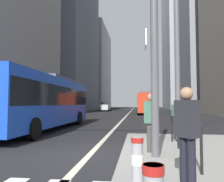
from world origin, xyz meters
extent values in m
plane|color=black|center=(0.00, 20.00, 0.00)|extent=(160.00, 160.00, 0.00)
cube|color=beige|center=(0.00, 30.00, 0.01)|extent=(0.20, 80.00, 0.01)
cube|color=slate|center=(-16.00, 44.98, 21.22)|extent=(12.14, 24.17, 42.45)
cube|color=#9E9EA3|center=(-16.00, 74.11, 14.56)|extent=(12.53, 24.94, 29.11)
cube|color=#9E9EA3|center=(17.00, 66.22, 27.15)|extent=(12.94, 20.30, 54.31)
cube|color=blue|center=(-4.20, 6.03, 1.73)|extent=(2.56, 11.51, 2.75)
cube|color=black|center=(-4.20, 6.03, 2.07)|extent=(2.59, 11.28, 1.10)
cube|color=#4C4C51|center=(-4.19, 7.75, 3.25)|extent=(1.77, 4.15, 0.30)
cylinder|color=black|center=(-3.02, 2.34, 0.50)|extent=(0.30, 1.00, 1.00)
cylinder|color=black|center=(-2.98, 9.70, 0.50)|extent=(0.30, 1.00, 1.00)
cylinder|color=black|center=(-5.38, 9.71, 0.50)|extent=(0.30, 1.00, 1.00)
cube|color=red|center=(2.74, 29.17, 1.73)|extent=(2.56, 11.65, 2.75)
cube|color=black|center=(2.74, 29.17, 2.07)|extent=(2.60, 11.42, 1.10)
cube|color=#4C4C51|center=(2.73, 27.42, 3.25)|extent=(1.77, 4.20, 0.30)
cylinder|color=black|center=(1.56, 32.90, 0.50)|extent=(0.31, 1.00, 1.00)
cylinder|color=black|center=(3.96, 32.88, 0.50)|extent=(0.31, 1.00, 1.00)
cylinder|color=black|center=(1.52, 25.45, 0.50)|extent=(0.31, 1.00, 1.00)
cylinder|color=black|center=(3.92, 25.44, 0.50)|extent=(0.31, 1.00, 1.00)
cube|color=#198456|center=(3.13, 51.43, 1.73)|extent=(2.70, 11.29, 2.75)
cube|color=black|center=(3.13, 51.43, 2.07)|extent=(2.74, 11.06, 1.10)
cube|color=#4C4C51|center=(3.10, 49.75, 3.25)|extent=(1.82, 4.08, 0.30)
cylinder|color=black|center=(2.00, 55.05, 0.50)|extent=(0.32, 1.01, 1.00)
cylinder|color=black|center=(4.40, 55.01, 0.50)|extent=(0.32, 1.01, 1.00)
cylinder|color=black|center=(1.87, 47.86, 0.50)|extent=(0.32, 1.01, 1.00)
cylinder|color=black|center=(4.27, 47.82, 0.50)|extent=(0.32, 1.01, 1.00)
cube|color=silver|center=(-5.37, 40.50, 0.87)|extent=(1.94, 4.39, 1.10)
cube|color=black|center=(-5.37, 40.65, 1.68)|extent=(1.58, 2.39, 0.52)
cylinder|color=black|center=(-4.52, 39.00, 0.32)|extent=(0.24, 0.65, 0.64)
cylinder|color=black|center=(-6.33, 39.06, 0.32)|extent=(0.24, 0.65, 0.64)
cylinder|color=black|center=(-4.41, 41.93, 0.32)|extent=(0.24, 0.65, 0.64)
cylinder|color=black|center=(-6.23, 42.00, 0.32)|extent=(0.24, 0.65, 0.64)
cube|color=black|center=(3.33, 41.17, 0.87)|extent=(1.87, 4.57, 1.10)
cube|color=black|center=(3.33, 41.02, 1.68)|extent=(1.54, 2.48, 0.52)
cylinder|color=black|center=(2.45, 42.73, 0.32)|extent=(0.23, 0.64, 0.64)
cylinder|color=black|center=(4.27, 42.70, 0.32)|extent=(0.23, 0.64, 0.64)
cylinder|color=black|center=(2.39, 39.64, 0.32)|extent=(0.23, 0.64, 0.64)
cylinder|color=black|center=(4.21, 39.61, 0.32)|extent=(0.23, 0.64, 0.64)
cube|color=maroon|center=(2.68, 41.21, 0.87)|extent=(1.97, 4.18, 1.10)
cube|color=black|center=(2.68, 41.06, 1.68)|extent=(1.60, 2.28, 0.52)
cylinder|color=black|center=(1.70, 42.56, 0.32)|extent=(0.25, 0.65, 0.64)
cylinder|color=black|center=(3.52, 42.64, 0.32)|extent=(0.25, 0.65, 0.64)
cylinder|color=black|center=(1.83, 39.77, 0.32)|extent=(0.25, 0.65, 0.64)
cylinder|color=black|center=(3.65, 39.86, 0.32)|extent=(0.25, 0.65, 0.64)
cylinder|color=#515156|center=(1.98, -0.74, 3.15)|extent=(0.22, 0.22, 6.00)
cube|color=white|center=(1.73, -0.92, 3.35)|extent=(0.04, 0.60, 0.44)
cylinder|color=#56565B|center=(3.08, 2.04, 4.15)|extent=(0.20, 0.20, 8.00)
cylinder|color=#B21E19|center=(1.63, -5.00, 1.02)|extent=(0.20, 0.20, 0.08)
cylinder|color=#99999E|center=(1.49, -3.42, 0.61)|extent=(0.18, 0.18, 0.91)
cylinder|color=white|center=(1.49, -3.42, 0.72)|extent=(0.19, 0.19, 0.16)
cylinder|color=#B21E19|center=(1.49, -3.42, 1.02)|extent=(0.20, 0.20, 0.08)
cylinder|color=black|center=(2.80, -2.18, 0.62)|extent=(0.06, 0.06, 0.95)
cylinder|color=black|center=(2.80, -0.85, 0.62)|extent=(0.06, 0.06, 0.95)
cylinder|color=black|center=(2.80, 0.48, 0.62)|extent=(0.06, 0.06, 0.95)
cylinder|color=black|center=(2.80, 1.80, 0.62)|extent=(0.06, 0.06, 0.95)
cylinder|color=black|center=(2.80, -0.19, 1.10)|extent=(0.06, 3.98, 0.06)
cylinder|color=black|center=(2.32, -2.83, 0.58)|extent=(0.15, 0.15, 0.85)
cylinder|color=black|center=(2.42, -2.96, 0.58)|extent=(0.15, 0.15, 0.85)
cube|color=#232328|center=(2.37, -2.90, 1.33)|extent=(0.42, 0.45, 0.66)
sphere|color=#9E7556|center=(2.37, -2.90, 1.78)|extent=(0.23, 0.23, 0.23)
cylinder|color=#2D334C|center=(3.11, 2.48, 0.55)|extent=(0.15, 0.15, 0.80)
cylinder|color=#2D334C|center=(3.06, 2.64, 0.55)|extent=(0.15, 0.15, 0.80)
cube|color=#4C7F66|center=(3.08, 2.56, 1.25)|extent=(0.33, 0.43, 0.61)
sphere|color=tan|center=(3.08, 2.56, 1.67)|extent=(0.22, 0.22, 0.22)
cylinder|color=#423D38|center=(1.84, -0.18, 0.58)|extent=(0.15, 0.15, 0.86)
cylinder|color=#423D38|center=(1.98, -0.10, 0.58)|extent=(0.15, 0.15, 0.86)
cube|color=#4C7F66|center=(1.91, -0.14, 1.34)|extent=(0.45, 0.41, 0.66)
sphere|color=#9E7556|center=(1.91, -0.14, 1.79)|extent=(0.24, 0.24, 0.24)
camera|label=1|loc=(1.50, -7.01, 1.59)|focal=35.82mm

